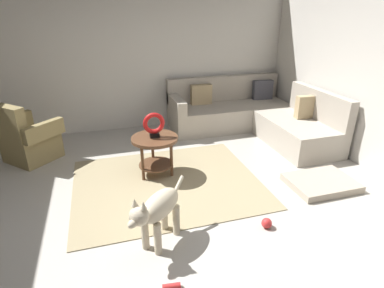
# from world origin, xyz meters

# --- Properties ---
(ground_plane) EXTENTS (6.00, 6.00, 0.10)m
(ground_plane) POSITION_xyz_m (0.00, 0.00, -0.05)
(ground_plane) COLOR #B7B2A8
(wall_back) EXTENTS (6.00, 0.12, 2.70)m
(wall_back) POSITION_xyz_m (0.00, 2.94, 1.35)
(wall_back) COLOR silver
(wall_back) RESTS_ON ground_plane
(area_rug) EXTENTS (2.30, 1.90, 0.01)m
(area_rug) POSITION_xyz_m (0.15, 0.70, 0.01)
(area_rug) COLOR tan
(area_rug) RESTS_ON ground_plane
(sectional_couch) EXTENTS (2.20, 2.25, 0.88)m
(sectional_couch) POSITION_xyz_m (1.99, 2.01, 0.29)
(sectional_couch) COLOR #B2A899
(sectional_couch) RESTS_ON ground_plane
(armchair) EXTENTS (0.99, 0.99, 0.88)m
(armchair) POSITION_xyz_m (-1.61, 1.93, 0.32)
(armchair) COLOR olive
(armchair) RESTS_ON ground_plane
(side_table) EXTENTS (0.60, 0.60, 0.54)m
(side_table) POSITION_xyz_m (0.06, 0.97, 0.42)
(side_table) COLOR brown
(side_table) RESTS_ON ground_plane
(torus_sculpture) EXTENTS (0.28, 0.08, 0.33)m
(torus_sculpture) POSITION_xyz_m (0.06, 0.97, 0.71)
(torus_sculpture) COLOR black
(torus_sculpture) RESTS_ON side_table
(dog_bed_mat) EXTENTS (0.80, 0.60, 0.09)m
(dog_bed_mat) POSITION_xyz_m (1.98, 0.08, 0.04)
(dog_bed_mat) COLOR #B2A38E
(dog_bed_mat) RESTS_ON ground_plane
(dog) EXTENTS (0.65, 0.63, 0.63)m
(dog) POSITION_xyz_m (-0.16, -0.36, 0.38)
(dog) COLOR beige
(dog) RESTS_ON ground_plane
(dog_toy_ball) EXTENTS (0.11, 0.11, 0.11)m
(dog_toy_ball) POSITION_xyz_m (0.92, -0.45, 0.05)
(dog_toy_ball) COLOR red
(dog_toy_ball) RESTS_ON ground_plane
(dog_toy_rope) EXTENTS (0.15, 0.07, 0.05)m
(dog_toy_rope) POSITION_xyz_m (-0.17, -0.91, 0.03)
(dog_toy_rope) COLOR red
(dog_toy_rope) RESTS_ON ground_plane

